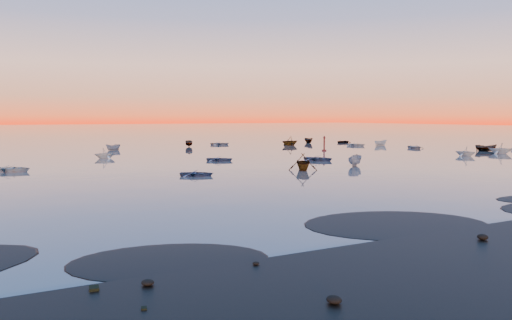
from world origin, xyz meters
TOP-DOWN VIEW (x-y plane):
  - ground at (0.00, 100.00)m, footprint 600.00×600.00m
  - mud_lobes at (0.00, -1.00)m, footprint 140.00×6.00m
  - moored_fleet at (0.00, 53.00)m, footprint 124.00×58.00m
  - boat_near_left at (-6.77, 27.98)m, footprint 3.15×3.84m
  - boat_near_center at (15.41, 28.66)m, footprint 3.83×4.09m
  - boat_near_right at (41.49, 32.78)m, footprint 3.68×2.48m
  - channel_marker at (28.66, 53.76)m, footprint 0.83×0.83m

SIDE VIEW (x-z plane):
  - ground at x=0.00m, z-range 0.00..0.00m
  - moored_fleet at x=0.00m, z-range -0.60..0.60m
  - boat_near_left at x=-6.77m, z-range -0.45..0.45m
  - boat_near_center at x=15.41m, z-range -0.68..0.68m
  - boat_near_right at x=41.49m, z-range -0.59..0.59m
  - mud_lobes at x=0.00m, z-range -0.03..0.05m
  - channel_marker at x=28.66m, z-range -0.31..2.65m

